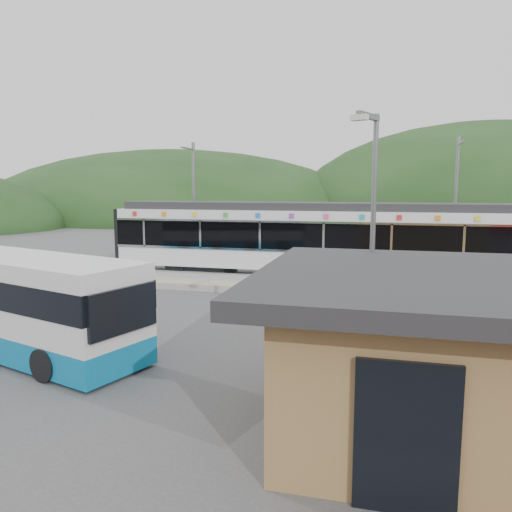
# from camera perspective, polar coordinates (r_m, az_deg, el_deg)

# --- Properties ---
(ground) EXTENTS (120.00, 120.00, 0.00)m
(ground) POSITION_cam_1_polar(r_m,az_deg,el_deg) (19.13, 3.22, -5.74)
(ground) COLOR #4C4C4F
(ground) RESTS_ON ground
(hills) EXTENTS (146.00, 149.00, 26.00)m
(hills) POSITION_cam_1_polar(r_m,az_deg,el_deg) (24.09, 20.42, -3.39)
(hills) COLOR #1E3D19
(hills) RESTS_ON ground
(platform) EXTENTS (26.00, 3.20, 0.30)m
(platform) POSITION_cam_1_polar(r_m,az_deg,el_deg) (22.27, 4.90, -3.42)
(platform) COLOR #9E9E99
(platform) RESTS_ON ground
(yellow_line) EXTENTS (26.00, 0.10, 0.01)m
(yellow_line) POSITION_cam_1_polar(r_m,az_deg,el_deg) (20.98, 4.31, -3.68)
(yellow_line) COLOR yellow
(yellow_line) RESTS_ON platform
(train) EXTENTS (20.44, 3.01, 3.74)m
(train) POSITION_cam_1_polar(r_m,az_deg,el_deg) (24.56, 7.02, 2.13)
(train) COLOR black
(train) RESTS_ON ground
(catenary_mast_west) EXTENTS (0.18, 1.80, 7.00)m
(catenary_mast_west) POSITION_cam_1_polar(r_m,az_deg,el_deg) (28.84, -7.12, 6.13)
(catenary_mast_west) COLOR slate
(catenary_mast_west) RESTS_ON ground
(catenary_mast_east) EXTENTS (0.18, 1.80, 7.00)m
(catenary_mast_east) POSITION_cam_1_polar(r_m,az_deg,el_deg) (27.02, 21.82, 5.52)
(catenary_mast_east) COLOR slate
(catenary_mast_east) RESTS_ON ground
(bus) EXTENTS (9.99, 5.12, 2.66)m
(bus) POSITION_cam_1_polar(r_m,az_deg,el_deg) (15.92, -27.08, -4.66)
(bus) COLOR #0B74AE
(bus) RESTS_ON ground
(lamp_post) EXTENTS (0.48, 1.13, 6.15)m
(lamp_post) POSITION_cam_1_polar(r_m,az_deg,el_deg) (11.82, 13.22, 3.61)
(lamp_post) COLOR slate
(lamp_post) RESTS_ON ground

